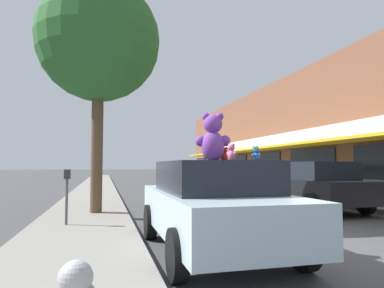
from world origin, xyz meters
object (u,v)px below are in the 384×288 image
Objects in this scene: teddy_bear_cream at (210,153)px; teddy_bear_red at (225,154)px; street_tree at (99,42)px; teddy_bear_green at (256,154)px; teddy_bear_giant at (213,138)px; parking_meter at (67,189)px; parked_car_far_right at (251,179)px; plush_art_car at (213,203)px; parked_car_far_center at (311,184)px; teddy_bear_white at (228,155)px; teddy_bear_blue at (256,154)px; teddy_bear_pink at (232,152)px.

teddy_bear_red is at bearing 41.31° from teddy_bear_cream.
teddy_bear_cream is 5.63m from street_tree.
teddy_bear_green is 1.15m from teddy_bear_cream.
teddy_bear_red is at bearing -61.88° from street_tree.
teddy_bear_red is at bearing -161.31° from teddy_bear_giant.
parked_car_far_right is at bearing 42.20° from parking_meter.
parked_car_far_right is at bearing -100.32° from teddy_bear_giant.
parked_car_far_center is (5.06, 4.64, 0.04)m from plush_art_car.
teddy_bear_cream reaches higher than parked_car_far_right.
teddy_bear_red is at bearing 16.45° from teddy_bear_white.
teddy_bear_white is 1.42m from teddy_bear_blue.
teddy_bear_giant is 0.83m from teddy_bear_green.
street_tree is at bearing -77.30° from teddy_bear_blue.
teddy_bear_giant reaches higher than plush_art_car.
teddy_bear_red is 0.04× the size of street_tree.
parked_car_far_right is (4.89, 8.90, -0.92)m from teddy_bear_cream.
teddy_bear_blue is 0.18× the size of parking_meter.
parking_meter is at bearing -137.80° from parked_car_far_right.
teddy_bear_cream is at bearing -59.19° from street_tree.
parked_car_far_center is at bearing -122.82° from teddy_bear_red.
street_tree reaches higher than parked_car_far_center.
teddy_bear_red is 0.06× the size of parked_car_far_right.
parking_meter is (-2.89, 1.84, -0.80)m from teddy_bear_cream.
street_tree is at bearing -46.78° from teddy_bear_giant.
teddy_bear_green is at bearing -131.58° from parked_car_far_center.
teddy_bear_green is (0.67, -0.39, -0.30)m from teddy_bear_giant.
street_tree is 5.45× the size of parking_meter.
street_tree reaches higher than plush_art_car.
teddy_bear_giant is 3.06× the size of teddy_bear_pink.
parked_car_far_right reaches higher than parking_meter.
teddy_bear_pink is 1.08× the size of teddy_bear_green.
teddy_bear_cream is at bearing -41.09° from teddy_bear_white.
teddy_bear_pink reaches higher than teddy_bear_blue.
teddy_bear_blue is 0.03× the size of street_tree.
parked_car_far_right is 9.82m from street_tree.
street_tree reaches higher than teddy_bear_blue.
teddy_bear_white is 5.80m from street_tree.
teddy_bear_green is at bearing 60.35° from teddy_bear_cream.
teddy_bear_pink is (0.17, -0.49, 0.89)m from plush_art_car.
street_tree is (-2.27, 5.06, 3.49)m from teddy_bear_pink.
teddy_bear_green is 0.06× the size of parked_car_far_center.
teddy_bear_giant is at bearing 36.20° from teddy_bear_green.
parking_meter is (-2.88, 3.09, -0.77)m from teddy_bear_pink.
teddy_bear_giant reaches higher than teddy_bear_red.
teddy_bear_pink is at bearing 89.71° from teddy_bear_green.
teddy_bear_red is 6.63m from parked_car_far_center.
teddy_bear_pink is 7.15m from parked_car_far_center.
parked_car_far_center is (4.35, 4.90, -0.85)m from teddy_bear_green.
teddy_bear_red is at bearing -83.14° from teddy_bear_blue.
teddy_bear_blue is at bearing 125.26° from teddy_bear_red.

